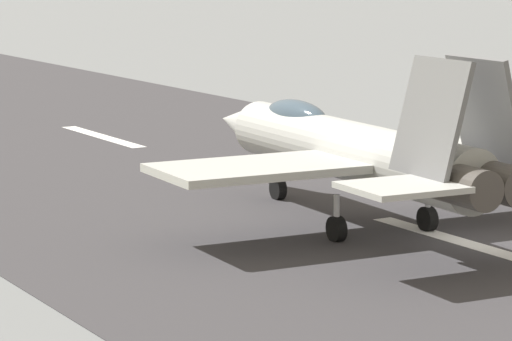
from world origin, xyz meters
TOP-DOWN VIEW (x-y plane):
  - ground_plane at (0.00, 0.00)m, footprint 400.00×400.00m
  - runway_strip at (-0.02, 0.00)m, footprint 240.00×26.00m
  - fighter_jet at (3.55, 1.39)m, footprint 17.03×13.63m

SIDE VIEW (x-z plane):
  - ground_plane at x=0.00m, z-range 0.00..0.00m
  - runway_strip at x=-0.02m, z-range 0.00..0.02m
  - fighter_jet at x=3.55m, z-range -0.40..5.19m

